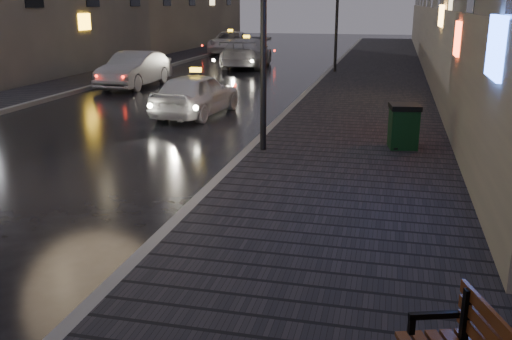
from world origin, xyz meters
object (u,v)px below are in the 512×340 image
(trash_bin, at_px, (404,126))
(taxi_near, at_px, (196,94))
(car_left_mid, at_px, (135,69))
(taxi_far, at_px, (230,42))
(lamp_far, at_px, (337,1))
(taxi_mid, at_px, (247,53))

(trash_bin, bearing_deg, taxi_near, 142.59)
(car_left_mid, relative_size, taxi_far, 0.82)
(lamp_far, distance_m, trash_bin, 15.67)
(lamp_far, height_order, car_left_mid, lamp_far)
(taxi_near, bearing_deg, trash_bin, 157.58)
(taxi_near, xyz_separation_m, car_left_mid, (-4.62, 5.41, 0.05))
(taxi_near, relative_size, taxi_mid, 0.73)
(lamp_far, bearing_deg, taxi_mid, 156.87)
(lamp_far, xyz_separation_m, taxi_mid, (-5.05, 2.16, -2.69))
(lamp_far, relative_size, trash_bin, 5.15)
(car_left_mid, bearing_deg, taxi_far, 93.24)
(trash_bin, height_order, taxi_far, taxi_far)
(car_left_mid, xyz_separation_m, taxi_far, (-0.65, 16.91, 0.02))
(lamp_far, xyz_separation_m, taxi_far, (-8.39, 10.64, -2.74))
(car_left_mid, height_order, taxi_mid, taxi_mid)
(lamp_far, relative_size, car_left_mid, 1.20)
(taxi_near, relative_size, car_left_mid, 0.90)
(trash_bin, bearing_deg, car_left_mid, 132.15)
(lamp_far, distance_m, taxi_mid, 6.12)
(taxi_far, bearing_deg, trash_bin, -70.71)
(taxi_mid, bearing_deg, lamp_far, 152.30)
(lamp_far, bearing_deg, taxi_far, 128.25)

